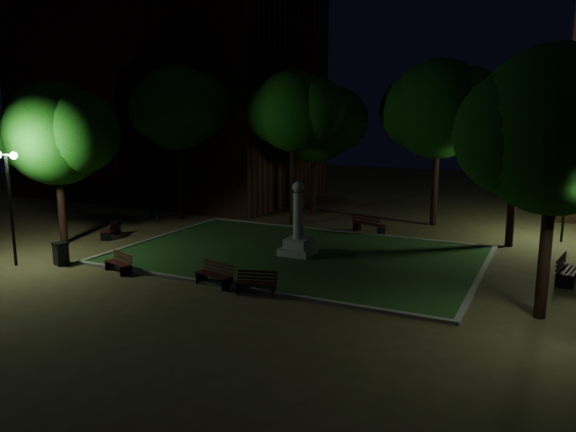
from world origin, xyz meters
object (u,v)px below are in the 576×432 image
object	(u,v)px
bench_near_left	(215,275)
trash_bin	(61,253)
bench_right_side	(567,270)
bench_far_side	(368,225)
monument	(298,235)
bicycle	(154,212)
bench_west_near	(119,263)
bench_near_right	(256,283)
bench_left_side	(112,230)

from	to	relation	value
bench_near_left	trash_bin	xyz separation A→B (m)	(-7.23, -0.47, 0.08)
bench_right_side	bench_far_side	world-z (taller)	bench_right_side
monument	bicycle	distance (m)	11.80
bench_far_side	bicycle	world-z (taller)	bench_far_side
bench_west_near	bench_far_side	xyz separation A→B (m)	(6.65, 10.92, 0.10)
bench_right_side	bench_near_right	bearing A→B (deg)	132.04
monument	bench_near_right	world-z (taller)	monument
monument	bench_far_side	size ratio (longest dim) A/B	1.70
bench_near_left	bench_left_side	bearing A→B (deg)	166.69
bench_near_right	bench_left_side	world-z (taller)	bench_left_side
monument	bench_right_side	xyz separation A→B (m)	(10.53, 0.93, -0.49)
bench_near_right	bicycle	distance (m)	15.05
bench_left_side	bench_right_side	distance (m)	20.40
bench_west_near	bench_left_side	bearing A→B (deg)	154.49
monument	bench_west_near	bearing A→B (deg)	-134.90
bench_near_left	bench_near_right	bearing A→B (deg)	7.36
bench_near_left	bench_far_side	world-z (taller)	bench_far_side
bench_west_near	bench_far_side	size ratio (longest dim) A/B	0.77
bench_near_right	trash_bin	xyz separation A→B (m)	(-9.03, -0.33, 0.10)
bench_west_near	bench_right_side	size ratio (longest dim) A/B	0.77
bench_left_side	bicycle	distance (m)	5.04
bench_west_near	bicycle	size ratio (longest dim) A/B	0.94
bench_right_side	bicycle	bearing A→B (deg)	91.77
bench_near_left	bicycle	bearing A→B (deg)	150.28
monument	bench_near_left	bearing A→B (deg)	-100.68
trash_bin	bicycle	xyz separation A→B (m)	(-2.93, 9.48, -0.07)
bench_near_left	bench_west_near	world-z (taller)	bench_near_left
monument	bench_left_side	bearing A→B (deg)	-174.58
bench_west_near	bicycle	world-z (taller)	bicycle
bench_near_left	bench_right_side	world-z (taller)	bench_right_side
bench_near_right	bench_right_side	distance (m)	11.48
bench_right_side	trash_bin	xyz separation A→B (m)	(-18.72, -6.48, 0.01)
bench_left_side	trash_bin	distance (m)	4.89
bench_far_side	bicycle	bearing A→B (deg)	27.12
bench_near_left	bench_left_side	world-z (taller)	bench_near_left
bench_west_near	bench_far_side	distance (m)	12.78
bench_near_right	bench_far_side	bearing A→B (deg)	71.24
bench_left_side	bench_right_side	size ratio (longest dim) A/B	0.84
monument	bench_right_side	bearing A→B (deg)	5.05
bench_near_left	monument	bearing A→B (deg)	91.17
bench_near_left	bench_left_side	distance (m)	9.75
bench_right_side	bench_far_side	distance (m)	10.30
bicycle	trash_bin	bearing A→B (deg)	-137.97
monument	trash_bin	xyz separation A→B (m)	(-8.18, -5.55, -0.49)
monument	bench_near_left	distance (m)	5.19
bench_left_side	bicycle	size ratio (longest dim) A/B	1.02
monument	bench_west_near	distance (m)	7.52
bench_near_left	bench_far_side	size ratio (longest dim) A/B	0.85
bench_far_side	bicycle	size ratio (longest dim) A/B	1.22
trash_bin	bicycle	bearing A→B (deg)	107.17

